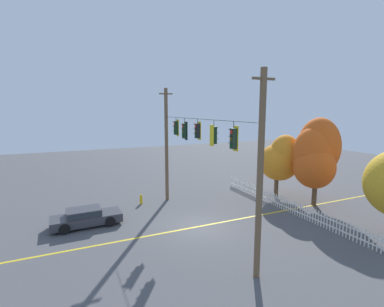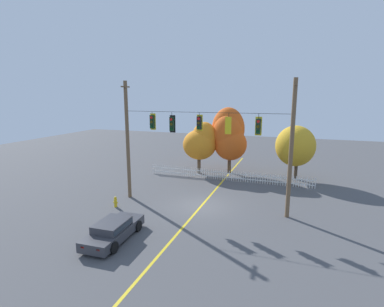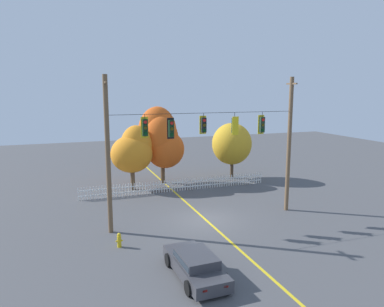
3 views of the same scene
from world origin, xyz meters
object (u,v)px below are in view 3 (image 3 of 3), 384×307
(autumn_maple_near_fence, at_px, (134,151))
(traffic_signal_northbound_primary, at_px, (171,128))
(traffic_signal_eastbound_side, at_px, (145,127))
(autumn_maple_mid, at_px, (161,139))
(traffic_signal_westbound_side, at_px, (235,126))
(parked_car, at_px, (196,264))
(autumn_oak_far_east, at_px, (231,143))
(fire_hydrant, at_px, (119,240))
(traffic_signal_southbound_primary, at_px, (204,125))
(traffic_signal_northbound_secondary, at_px, (262,125))

(autumn_maple_near_fence, bearing_deg, traffic_signal_northbound_primary, -86.23)
(traffic_signal_eastbound_side, height_order, traffic_signal_northbound_primary, same)
(traffic_signal_eastbound_side, xyz_separation_m, traffic_signal_northbound_primary, (1.58, 0.00, -0.11))
(traffic_signal_eastbound_side, height_order, autumn_maple_mid, traffic_signal_eastbound_side)
(traffic_signal_eastbound_side, xyz_separation_m, traffic_signal_westbound_side, (5.76, -0.02, -0.08))
(traffic_signal_westbound_side, height_order, parked_car, traffic_signal_westbound_side)
(traffic_signal_westbound_side, xyz_separation_m, autumn_oak_far_east, (4.45, 9.58, -2.64))
(traffic_signal_northbound_primary, relative_size, autumn_maple_near_fence, 0.28)
(traffic_signal_eastbound_side, bearing_deg, fire_hydrant, -131.77)
(traffic_signal_eastbound_side, bearing_deg, traffic_signal_southbound_primary, -0.01)
(traffic_signal_southbound_primary, distance_m, autumn_maple_mid, 10.37)
(autumn_oak_far_east, bearing_deg, traffic_signal_westbound_side, -114.93)
(traffic_signal_northbound_secondary, height_order, fire_hydrant, traffic_signal_northbound_secondary)
(traffic_signal_northbound_primary, bearing_deg, autumn_maple_mid, 78.76)
(traffic_signal_westbound_side, bearing_deg, traffic_signal_southbound_primary, 179.50)
(parked_car, relative_size, fire_hydrant, 5.52)
(fire_hydrant, bearing_deg, traffic_signal_eastbound_side, 48.23)
(autumn_oak_far_east, distance_m, fire_hydrant, 17.27)
(traffic_signal_southbound_primary, relative_size, fire_hydrant, 1.63)
(traffic_signal_northbound_primary, bearing_deg, traffic_signal_southbound_primary, -0.03)
(traffic_signal_eastbound_side, distance_m, traffic_signal_northbound_secondary, 7.74)
(autumn_maple_mid, height_order, parked_car, autumn_maple_mid)
(traffic_signal_eastbound_side, bearing_deg, autumn_maple_near_fence, 83.85)
(traffic_signal_eastbound_side, relative_size, autumn_maple_near_fence, 0.26)
(parked_car, xyz_separation_m, fire_hydrant, (-2.73, 4.32, -0.21))
(traffic_signal_eastbound_side, bearing_deg, traffic_signal_westbound_side, -0.19)
(traffic_signal_westbound_side, height_order, autumn_maple_near_fence, traffic_signal_westbound_side)
(autumn_maple_mid, distance_m, autumn_oak_far_east, 6.66)
(autumn_maple_mid, relative_size, fire_hydrant, 8.63)
(traffic_signal_northbound_primary, distance_m, traffic_signal_northbound_secondary, 6.16)
(traffic_signal_northbound_primary, xyz_separation_m, fire_hydrant, (-3.60, -2.26, -5.61))
(parked_car, bearing_deg, traffic_signal_westbound_side, 52.44)
(traffic_signal_northbound_primary, height_order, autumn_maple_mid, traffic_signal_northbound_primary)
(traffic_signal_northbound_primary, relative_size, traffic_signal_southbound_primary, 1.16)
(autumn_oak_far_east, height_order, parked_car, autumn_oak_far_east)
(traffic_signal_southbound_primary, bearing_deg, traffic_signal_eastbound_side, 179.99)
(traffic_signal_westbound_side, relative_size, autumn_maple_near_fence, 0.27)
(traffic_signal_westbound_side, xyz_separation_m, fire_hydrant, (-7.78, -2.24, -5.65))
(traffic_signal_northbound_primary, distance_m, traffic_signal_southbound_primary, 2.08)
(traffic_signal_southbound_primary, height_order, autumn_maple_near_fence, traffic_signal_southbound_primary)
(autumn_oak_far_east, bearing_deg, fire_hydrant, -135.98)
(autumn_maple_near_fence, relative_size, autumn_oak_far_east, 1.02)
(traffic_signal_eastbound_side, bearing_deg, parked_car, -83.78)
(fire_hydrant, bearing_deg, autumn_oak_far_east, 44.02)
(traffic_signal_southbound_primary, xyz_separation_m, traffic_signal_northbound_secondary, (4.09, 0.00, -0.11))
(traffic_signal_northbound_primary, xyz_separation_m, traffic_signal_southbound_primary, (2.07, -0.00, 0.14))
(traffic_signal_northbound_primary, distance_m, autumn_maple_mid, 10.53)
(autumn_maple_mid, relative_size, autumn_oak_far_east, 1.30)
(autumn_maple_mid, bearing_deg, traffic_signal_northbound_primary, -101.24)
(traffic_signal_eastbound_side, relative_size, fire_hydrant, 1.73)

